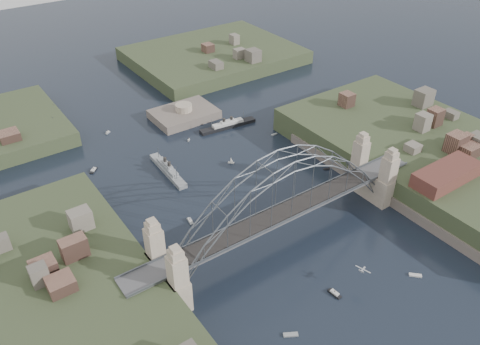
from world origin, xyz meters
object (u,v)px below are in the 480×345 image
at_px(fort_island, 184,119).
at_px(bridge, 284,199).
at_px(naval_cruiser_far, 56,121).
at_px(naval_cruiser_near, 168,170).
at_px(ocean_liner, 228,125).
at_px(wharf_shed, 447,175).

bearing_deg(fort_island, bridge, -99.73).
xyz_separation_m(bridge, naval_cruiser_far, (-27.21, 92.19, -11.41)).
distance_m(bridge, fort_island, 72.14).
distance_m(fort_island, naval_cruiser_near, 34.92).
distance_m(bridge, naval_cruiser_near, 44.90).
bearing_deg(ocean_liner, wharf_shed, -71.61).
distance_m(fort_island, naval_cruiser_far, 45.07).
distance_m(bridge, wharf_shed, 46.23).
bearing_deg(bridge, naval_cruiser_far, 106.44).
xyz_separation_m(wharf_shed, naval_cruiser_far, (-71.21, 106.19, -9.09)).
height_order(bridge, fort_island, bridge).
relative_size(bridge, ocean_liner, 4.01).
bearing_deg(wharf_shed, ocean_liner, 108.39).
bearing_deg(wharf_shed, naval_cruiser_near, 133.41).
height_order(naval_cruiser_near, ocean_liner, naval_cruiser_near).
height_order(wharf_shed, ocean_liner, wharf_shed).
distance_m(wharf_shed, ocean_liner, 73.60).
relative_size(naval_cruiser_near, naval_cruiser_far, 1.19).
bearing_deg(wharf_shed, bridge, 162.35).
bearing_deg(wharf_shed, fort_island, 110.85).
xyz_separation_m(fort_island, naval_cruiser_far, (-39.21, 22.19, 1.25)).
distance_m(wharf_shed, naval_cruiser_near, 78.18).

